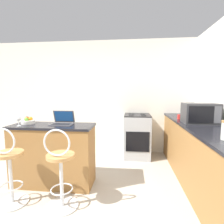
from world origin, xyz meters
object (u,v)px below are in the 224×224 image
object	(u,v)px
microwave	(200,113)
fruit_bowl	(28,121)
stove_range	(137,136)
bar_stool_near	(9,168)
toaster	(191,113)
mug_red	(180,117)
bar_stool_far	(61,171)
wine_glass_short	(19,119)
laptop	(63,121)

from	to	relation	value
microwave	fruit_bowl	bearing A→B (deg)	-172.80
microwave	stove_range	distance (m)	1.45
bar_stool_near	toaster	distance (m)	3.06
bar_stool_near	fruit_bowl	bearing A→B (deg)	97.73
stove_range	mug_red	world-z (taller)	mug_red
bar_stool_far	fruit_bowl	bearing A→B (deg)	142.01
bar_stool_far	fruit_bowl	distance (m)	1.08
mug_red	wine_glass_short	bearing A→B (deg)	-160.18
laptop	fruit_bowl	world-z (taller)	laptop
microwave	fruit_bowl	size ratio (longest dim) A/B	2.48
laptop	wine_glass_short	xyz separation A→B (m)	(-0.57, -0.22, 0.05)
bar_stool_near	toaster	world-z (taller)	toaster
bar_stool_far	wine_glass_short	distance (m)	1.04
microwave	fruit_bowl	xyz separation A→B (m)	(-2.69, -0.34, -0.12)
fruit_bowl	mug_red	size ratio (longest dim) A/B	2.15
fruit_bowl	bar_stool_far	bearing A→B (deg)	-37.99
bar_stool_near	wine_glass_short	bearing A→B (deg)	104.84
laptop	mug_red	size ratio (longest dim) A/B	3.44
bar_stool_near	mug_red	world-z (taller)	mug_red
bar_stool_near	laptop	bearing A→B (deg)	52.65
laptop	stove_range	size ratio (longest dim) A/B	0.35
bar_stool_far	wine_glass_short	size ratio (longest dim) A/B	6.94
stove_range	bar_stool_near	bearing A→B (deg)	-132.14
bar_stool_near	stove_range	size ratio (longest dim) A/B	1.07
bar_stool_near	stove_range	xyz separation A→B (m)	(1.66, 1.83, -0.01)
laptop	microwave	world-z (taller)	microwave
bar_stool_near	bar_stool_far	xyz separation A→B (m)	(0.67, 0.00, 0.00)
bar_stool_far	stove_range	world-z (taller)	bar_stool_far
bar_stool_near	toaster	bearing A→B (deg)	28.78
bar_stool_far	toaster	xyz separation A→B (m)	(1.97, 1.45, 0.55)
bar_stool_far	microwave	distance (m)	2.23
laptop	mug_red	xyz separation A→B (m)	(1.93, 0.69, -0.01)
toaster	mug_red	xyz separation A→B (m)	(-0.24, -0.15, -0.05)
stove_range	mug_red	size ratio (longest dim) A/B	9.84
bar_stool_far	microwave	xyz separation A→B (m)	(1.93, 0.93, 0.62)
bar_stool_far	stove_range	size ratio (longest dim) A/B	1.07
bar_stool_near	fruit_bowl	size ratio (longest dim) A/B	4.91
bar_stool_near	bar_stool_far	size ratio (longest dim) A/B	1.00
microwave	mug_red	distance (m)	0.44
mug_red	microwave	bearing A→B (deg)	-61.09
bar_stool_far	toaster	world-z (taller)	toaster
toaster	stove_range	bearing A→B (deg)	158.68
microwave	mug_red	xyz separation A→B (m)	(-0.21, 0.37, -0.12)
toaster	wine_glass_short	xyz separation A→B (m)	(-2.74, -1.05, 0.01)
laptop	wine_glass_short	distance (m)	0.62
bar_stool_far	fruit_bowl	size ratio (longest dim) A/B	4.91
fruit_bowl	bar_stool_near	bearing A→B (deg)	-82.27
bar_stool_far	fruit_bowl	xyz separation A→B (m)	(-0.75, 0.59, 0.50)
toaster	stove_range	xyz separation A→B (m)	(-0.98, 0.38, -0.56)
toaster	stove_range	size ratio (longest dim) A/B	0.30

